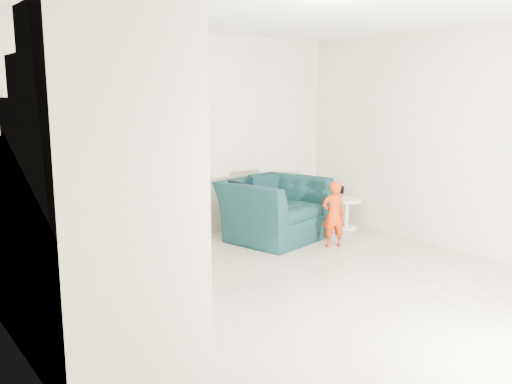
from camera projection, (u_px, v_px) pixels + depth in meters
floor at (320, 301)px, 5.06m from camera, size 5.50×5.50×0.00m
back_wall at (175, 138)px, 6.99m from camera, size 5.00×0.00×5.00m
left_wall at (30, 186)px, 3.35m from camera, size 0.00×5.50×5.50m
right_wall at (479, 143)px, 6.30m from camera, size 0.00×5.50×5.50m
armchair at (274, 209)px, 7.18m from camera, size 1.46×1.34×0.81m
toddler at (334, 214)px, 6.80m from camera, size 0.36×0.31×0.84m
side_table at (347, 208)px, 7.78m from camera, size 0.44×0.44×0.44m
staircase at (83, 222)px, 4.15m from camera, size 1.02×3.03×3.62m
cushion at (262, 189)px, 7.30m from camera, size 0.44×0.21×0.44m
throw at (241, 206)px, 6.91m from camera, size 0.05×0.53×0.59m
phone at (342, 190)px, 6.77m from camera, size 0.03×0.05×0.10m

